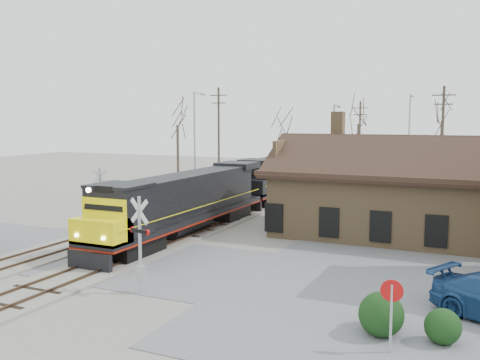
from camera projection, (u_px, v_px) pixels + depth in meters
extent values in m
plane|color=gray|center=(123.00, 259.00, 28.37)|extent=(140.00, 140.00, 0.00)
cube|color=slate|center=(123.00, 259.00, 28.37)|extent=(60.00, 9.00, 0.03)
cube|color=gray|center=(241.00, 213.00, 41.90)|extent=(3.40, 90.00, 0.12)
cube|color=#473323|center=(232.00, 211.00, 42.18)|extent=(0.08, 90.00, 0.14)
cube|color=#473323|center=(249.00, 212.00, 41.59)|extent=(0.08, 90.00, 0.14)
cube|color=gray|center=(191.00, 209.00, 43.77)|extent=(3.40, 90.00, 0.12)
cube|color=#473323|center=(183.00, 207.00, 44.05)|extent=(0.08, 90.00, 0.14)
cube|color=#473323|center=(198.00, 208.00, 43.46)|extent=(0.08, 90.00, 0.14)
cube|color=olive|center=(392.00, 204.00, 33.98)|extent=(14.00, 8.00, 4.00)
cube|color=black|center=(393.00, 171.00, 33.74)|extent=(15.20, 9.20, 0.30)
cube|color=black|center=(388.00, 158.00, 31.55)|extent=(15.00, 4.71, 2.66)
cube|color=black|center=(399.00, 154.00, 35.70)|extent=(15.00, 4.71, 2.66)
cube|color=olive|center=(338.00, 128.00, 36.45)|extent=(0.80, 0.80, 2.20)
cube|color=black|center=(130.00, 247.00, 28.92)|extent=(2.28, 3.65, 0.91)
cube|color=black|center=(227.00, 212.00, 39.61)|extent=(2.28, 3.65, 0.91)
cube|color=black|center=(186.00, 216.00, 34.19)|extent=(2.73, 18.23, 0.32)
cube|color=maroon|center=(186.00, 219.00, 34.21)|extent=(2.75, 18.23, 0.11)
cube|color=black|center=(195.00, 192.00, 35.05)|extent=(2.37, 13.21, 2.55)
cube|color=black|center=(120.00, 210.00, 27.94)|extent=(2.73, 2.55, 2.55)
cube|color=#FFEE0D|center=(101.00, 231.00, 26.63)|extent=(2.73, 1.64, 1.28)
cube|color=black|center=(90.00, 262.00, 25.96)|extent=(2.55, 0.25, 0.91)
cylinder|color=#FFF2CC|center=(88.00, 190.00, 25.63)|extent=(0.26, 0.10, 0.26)
cube|color=black|center=(262.00, 200.00, 45.82)|extent=(2.28, 3.65, 0.91)
cube|color=black|center=(305.00, 184.00, 56.51)|extent=(2.28, 3.65, 0.91)
cube|color=black|center=(286.00, 184.00, 51.08)|extent=(2.73, 18.23, 0.32)
cube|color=maroon|center=(286.00, 186.00, 51.11)|extent=(2.75, 18.23, 0.11)
cube|color=black|center=(290.00, 168.00, 51.95)|extent=(2.37, 13.21, 2.55)
cube|color=black|center=(258.00, 176.00, 44.84)|extent=(2.73, 2.55, 2.55)
cube|color=black|center=(251.00, 187.00, 43.53)|extent=(2.73, 1.64, 1.28)
cube|color=black|center=(246.00, 205.00, 42.85)|extent=(2.55, 0.25, 0.91)
cylinder|color=#A5A8AD|center=(140.00, 245.00, 22.56)|extent=(0.15, 0.15, 4.18)
cube|color=silver|center=(139.00, 211.00, 22.39)|extent=(1.07, 0.30, 1.09)
cube|color=silver|center=(139.00, 211.00, 22.39)|extent=(1.07, 0.30, 1.09)
cube|color=black|center=(140.00, 231.00, 22.48)|extent=(0.95, 0.37, 0.16)
cylinder|color=#B20C0C|center=(132.00, 229.00, 22.78)|extent=(0.26, 0.14, 0.25)
cylinder|color=#B20C0C|center=(147.00, 232.00, 22.19)|extent=(0.26, 0.14, 0.25)
cube|color=#A5A8AD|center=(141.00, 272.00, 22.69)|extent=(0.42, 0.31, 0.52)
cylinder|color=#A5A8AD|center=(100.00, 198.00, 35.93)|extent=(0.15, 0.15, 4.18)
cube|color=silver|center=(100.00, 177.00, 35.76)|extent=(1.08, 0.25, 1.09)
cube|color=silver|center=(100.00, 177.00, 35.76)|extent=(1.08, 0.25, 1.09)
cube|color=black|center=(100.00, 189.00, 35.85)|extent=(0.95, 0.33, 0.16)
cylinder|color=#B20C0C|center=(107.00, 189.00, 35.75)|extent=(0.26, 0.13, 0.25)
cylinder|color=#B20C0C|center=(94.00, 189.00, 35.96)|extent=(0.26, 0.13, 0.25)
cube|color=#A5A8AD|center=(101.00, 215.00, 36.06)|extent=(0.42, 0.31, 0.52)
cylinder|color=#A5A8AD|center=(391.00, 319.00, 16.82)|extent=(0.08, 0.08, 2.26)
cylinder|color=#B20C0C|center=(392.00, 291.00, 16.72)|extent=(0.72, 0.08, 0.72)
sphere|color=black|center=(379.00, 312.00, 18.82)|extent=(1.29, 1.29, 1.29)
sphere|color=black|center=(381.00, 314.00, 18.22)|extent=(1.54, 1.54, 1.54)
sphere|color=black|center=(443.00, 327.00, 17.60)|extent=(1.20, 1.20, 1.20)
cylinder|color=#A5A8AD|center=(195.00, 146.00, 49.01)|extent=(0.18, 0.18, 9.86)
cylinder|color=#A5A8AD|center=(199.00, 93.00, 49.28)|extent=(0.12, 1.80, 0.12)
cube|color=#A5A8AD|center=(203.00, 95.00, 50.01)|extent=(0.25, 0.50, 0.12)
cylinder|color=#A5A8AD|center=(333.00, 156.00, 44.80)|extent=(0.18, 0.18, 8.62)
cylinder|color=#A5A8AD|center=(337.00, 106.00, 45.14)|extent=(0.12, 1.80, 0.12)
cube|color=#A5A8AD|center=(339.00, 107.00, 45.87)|extent=(0.25, 0.50, 0.12)
cylinder|color=#A5A8AD|center=(409.00, 144.00, 53.60)|extent=(0.18, 0.18, 9.88)
cylinder|color=#A5A8AD|center=(412.00, 95.00, 53.86)|extent=(0.12, 1.80, 0.12)
cube|color=#A5A8AD|center=(413.00, 96.00, 54.60)|extent=(0.25, 0.50, 0.12)
cylinder|color=#382D23|center=(219.00, 139.00, 55.93)|extent=(0.24, 0.24, 10.65)
cube|color=#382D23|center=(219.00, 95.00, 55.41)|extent=(2.00, 0.10, 0.10)
cube|color=#382D23|center=(219.00, 103.00, 55.50)|extent=(1.60, 0.10, 0.10)
cylinder|color=#382D23|center=(359.00, 141.00, 65.35)|extent=(0.24, 0.24, 9.53)
cube|color=#382D23|center=(360.00, 108.00, 64.90)|extent=(2.00, 0.10, 0.10)
cube|color=#382D23|center=(360.00, 115.00, 64.99)|extent=(1.60, 0.10, 0.10)
cylinder|color=#382D23|center=(442.00, 144.00, 47.79)|extent=(0.24, 0.24, 10.30)
cube|color=#382D23|center=(444.00, 95.00, 47.30)|extent=(2.00, 0.10, 0.10)
cube|color=#382D23|center=(444.00, 104.00, 47.39)|extent=(1.60, 0.10, 0.10)
cylinder|color=#382D23|center=(178.00, 153.00, 64.11)|extent=(0.32, 0.32, 6.67)
cylinder|color=#382D23|center=(282.00, 156.00, 67.31)|extent=(0.32, 0.32, 5.48)
cylinder|color=#382D23|center=(358.00, 151.00, 67.67)|extent=(0.32, 0.32, 6.78)
cylinder|color=#382D23|center=(441.00, 152.00, 62.49)|extent=(0.32, 0.32, 7.19)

